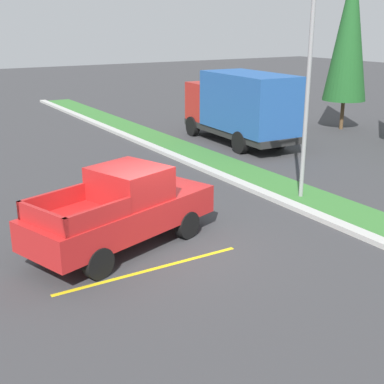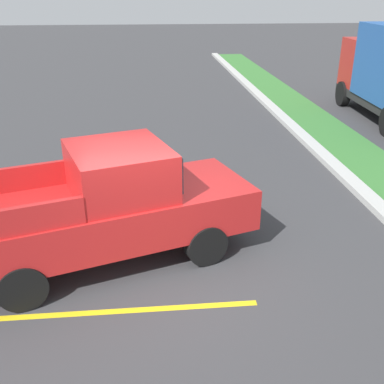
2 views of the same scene
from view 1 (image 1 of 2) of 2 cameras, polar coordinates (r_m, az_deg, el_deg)
name	(u,v)px [view 1 (image 1 of 2)]	position (r m, az deg, el deg)	size (l,w,h in m)	color
ground_plane	(163,248)	(13.67, -3.14, -6.15)	(120.00, 120.00, 0.00)	#38383A
parking_line_near	(101,228)	(15.16, -9.91, -3.90)	(0.12, 4.80, 0.01)	yellow
parking_line_far	(151,270)	(12.56, -4.54, -8.45)	(0.12, 4.80, 0.01)	yellow
curb_strip	(306,211)	(16.42, 12.38, -2.05)	(56.00, 0.40, 0.15)	#B2B2AD
grass_median	(332,206)	(17.18, 15.03, -1.51)	(56.00, 1.80, 0.06)	#387533
pickup_truck_main	(123,209)	(13.48, -7.51, -1.87)	(3.44, 5.55, 2.10)	black
cargo_truck_distant	(241,106)	(25.21, 5.35, 9.38)	(6.90, 2.75, 3.40)	black
street_light	(305,80)	(16.96, 12.20, 11.85)	(0.24, 1.49, 6.68)	gray
cypress_tree_leftmost	(350,31)	(29.69, 16.82, 16.50)	(2.29, 2.29, 8.82)	brown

